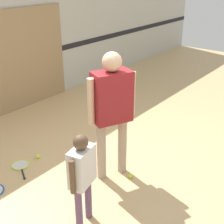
{
  "coord_description": "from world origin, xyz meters",
  "views": [
    {
      "loc": [
        -2.9,
        -2.42,
        2.67
      ],
      "look_at": [
        -0.01,
        -0.14,
        0.97
      ],
      "focal_mm": 50.0,
      "sensor_mm": 36.0,
      "label": 1
    }
  ],
  "objects_px": {
    "tennis_ball_by_spare_racket": "(38,157)",
    "tennis_ball_stray_left": "(123,161)",
    "tennis_ball_near_instructor": "(131,176)",
    "racket_spare_on_floor": "(21,166)",
    "person_instructor": "(112,103)",
    "person_student_left": "(82,171)"
  },
  "relations": [
    {
      "from": "person_student_left",
      "to": "tennis_ball_near_instructor",
      "type": "relative_size",
      "value": 17.45
    },
    {
      "from": "person_student_left",
      "to": "tennis_ball_stray_left",
      "type": "relative_size",
      "value": 17.45
    },
    {
      "from": "tennis_ball_near_instructor",
      "to": "person_student_left",
      "type": "bearing_deg",
      "value": -176.21
    },
    {
      "from": "racket_spare_on_floor",
      "to": "tennis_ball_near_instructor",
      "type": "xyz_separation_m",
      "value": [
        0.79,
        -1.44,
        0.02
      ]
    },
    {
      "from": "tennis_ball_stray_left",
      "to": "person_instructor",
      "type": "bearing_deg",
      "value": -171.17
    },
    {
      "from": "tennis_ball_near_instructor",
      "to": "tennis_ball_by_spare_racket",
      "type": "xyz_separation_m",
      "value": [
        -0.49,
        1.41,
        0.0
      ]
    },
    {
      "from": "racket_spare_on_floor",
      "to": "tennis_ball_stray_left",
      "type": "distance_m",
      "value": 1.52
    },
    {
      "from": "tennis_ball_stray_left",
      "to": "racket_spare_on_floor",
      "type": "bearing_deg",
      "value": 132.09
    },
    {
      "from": "person_student_left",
      "to": "tennis_ball_stray_left",
      "type": "xyz_separation_m",
      "value": [
        1.26,
        0.38,
        -0.68
      ]
    },
    {
      "from": "person_instructor",
      "to": "person_student_left",
      "type": "xyz_separation_m",
      "value": [
        -0.94,
        -0.33,
        -0.38
      ]
    },
    {
      "from": "tennis_ball_near_instructor",
      "to": "tennis_ball_stray_left",
      "type": "relative_size",
      "value": 1.0
    },
    {
      "from": "tennis_ball_near_instructor",
      "to": "tennis_ball_by_spare_racket",
      "type": "relative_size",
      "value": 1.0
    },
    {
      "from": "racket_spare_on_floor",
      "to": "tennis_ball_near_instructor",
      "type": "bearing_deg",
      "value": 56.45
    },
    {
      "from": "person_instructor",
      "to": "tennis_ball_by_spare_racket",
      "type": "bearing_deg",
      "value": 134.2
    },
    {
      "from": "tennis_ball_near_instructor",
      "to": "tennis_ball_by_spare_racket",
      "type": "bearing_deg",
      "value": 109.14
    },
    {
      "from": "tennis_ball_near_instructor",
      "to": "tennis_ball_stray_left",
      "type": "xyz_separation_m",
      "value": [
        0.23,
        0.32,
        0.0
      ]
    },
    {
      "from": "person_instructor",
      "to": "tennis_ball_near_instructor",
      "type": "distance_m",
      "value": 1.1
    },
    {
      "from": "tennis_ball_near_instructor",
      "to": "tennis_ball_stray_left",
      "type": "distance_m",
      "value": 0.39
    },
    {
      "from": "person_student_left",
      "to": "tennis_ball_stray_left",
      "type": "height_order",
      "value": "person_student_left"
    },
    {
      "from": "tennis_ball_by_spare_racket",
      "to": "tennis_ball_stray_left",
      "type": "xyz_separation_m",
      "value": [
        0.72,
        -1.09,
        0.0
      ]
    },
    {
      "from": "person_instructor",
      "to": "tennis_ball_stray_left",
      "type": "relative_size",
      "value": 26.79
    },
    {
      "from": "racket_spare_on_floor",
      "to": "tennis_ball_near_instructor",
      "type": "height_order",
      "value": "tennis_ball_near_instructor"
    }
  ]
}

